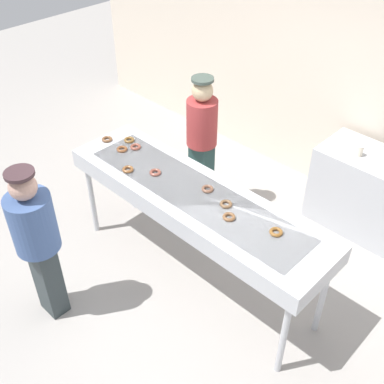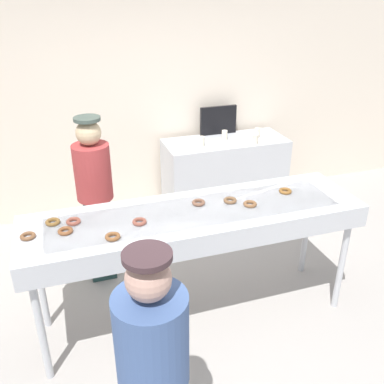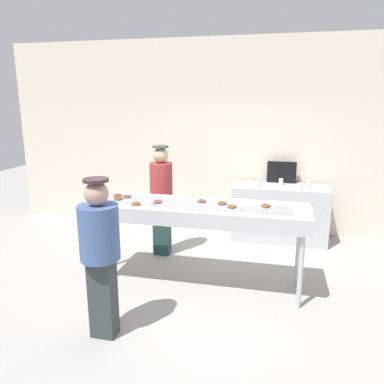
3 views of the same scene
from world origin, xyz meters
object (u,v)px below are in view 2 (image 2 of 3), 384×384
(chocolate_donut_5, at_px, (230,200))
(worker_baker, at_px, (95,192))
(chocolate_donut_2, at_px, (28,236))
(chocolate_donut_6, at_px, (199,202))
(chocolate_donut_1, at_px, (250,204))
(paper_cup_1, at_px, (257,133))
(prep_counter, at_px, (224,174))
(menu_display, at_px, (218,120))
(paper_cup_2, at_px, (225,135))
(chocolate_donut_0, at_px, (139,222))
(chocolate_donut_8, at_px, (53,222))
(customer_waiting, at_px, (153,361))
(chocolate_donut_3, at_px, (285,191))
(paper_cup_0, at_px, (202,141))
(chocolate_donut_4, at_px, (113,237))
(chocolate_donut_7, at_px, (73,221))
(fryer_conveyor, at_px, (196,221))
(chocolate_donut_9, at_px, (65,231))
(paper_cup_3, at_px, (255,139))

(chocolate_donut_5, distance_m, worker_baker, 1.29)
(chocolate_donut_2, xyz_separation_m, chocolate_donut_6, (1.31, 0.11, 0.00))
(chocolate_donut_1, distance_m, paper_cup_1, 2.15)
(prep_counter, xyz_separation_m, menu_display, (0.00, 0.26, 0.64))
(paper_cup_2, bearing_deg, chocolate_donut_2, -140.21)
(chocolate_donut_2, bearing_deg, chocolate_donut_0, -3.41)
(chocolate_donut_8, height_order, customer_waiting, customer_waiting)
(chocolate_donut_3, height_order, paper_cup_2, chocolate_donut_3)
(chocolate_donut_0, xyz_separation_m, paper_cup_2, (1.48, 1.94, -0.10))
(chocolate_donut_3, xyz_separation_m, menu_display, (0.19, 2.05, 0.03))
(chocolate_donut_8, xyz_separation_m, paper_cup_0, (1.75, 1.61, -0.10))
(chocolate_donut_0, distance_m, prep_counter, 2.50)
(paper_cup_0, bearing_deg, chocolate_donut_4, -124.74)
(chocolate_donut_2, bearing_deg, paper_cup_1, 34.39)
(chocolate_donut_7, xyz_separation_m, paper_cup_1, (2.38, 1.74, -0.10))
(chocolate_donut_2, relative_size, paper_cup_0, 0.93)
(chocolate_donut_8, distance_m, customer_waiting, 1.45)
(worker_baker, xyz_separation_m, customer_waiting, (0.05, -2.07, -0.01))
(prep_counter, bearing_deg, fryer_conveyor, -118.89)
(chocolate_donut_0, bearing_deg, chocolate_donut_7, 161.20)
(fryer_conveyor, height_order, customer_waiting, customer_waiting)
(worker_baker, distance_m, paper_cup_2, 2.02)
(chocolate_donut_1, height_order, chocolate_donut_9, same)
(chocolate_donut_0, relative_size, chocolate_donut_1, 1.00)
(chocolate_donut_3, distance_m, worker_baker, 1.72)
(chocolate_donut_0, xyz_separation_m, chocolate_donut_7, (-0.47, 0.16, 0.00))
(chocolate_donut_4, relative_size, menu_display, 0.23)
(chocolate_donut_6, xyz_separation_m, customer_waiting, (-0.71, -1.34, -0.15))
(paper_cup_1, bearing_deg, chocolate_donut_9, -142.76)
(chocolate_donut_4, bearing_deg, chocolate_donut_1, 7.32)
(worker_baker, bearing_deg, paper_cup_3, -158.88)
(chocolate_donut_3, distance_m, menu_display, 2.06)
(fryer_conveyor, relative_size, paper_cup_0, 23.11)
(fryer_conveyor, height_order, chocolate_donut_7, chocolate_donut_7)
(prep_counter, bearing_deg, chocolate_donut_0, -127.93)
(fryer_conveyor, height_order, paper_cup_3, fryer_conveyor)
(chocolate_donut_1, bearing_deg, prep_counter, 73.13)
(chocolate_donut_2, height_order, paper_cup_0, chocolate_donut_2)
(chocolate_donut_5, xyz_separation_m, paper_cup_2, (0.70, 1.83, -0.10))
(chocolate_donut_1, relative_size, paper_cup_0, 0.93)
(chocolate_donut_6, distance_m, chocolate_donut_9, 1.06)
(chocolate_donut_3, xyz_separation_m, chocolate_donut_7, (-1.77, 0.04, 0.00))
(chocolate_donut_6, bearing_deg, chocolate_donut_0, -163.43)
(chocolate_donut_3, distance_m, chocolate_donut_6, 0.78)
(chocolate_donut_3, xyz_separation_m, chocolate_donut_9, (-1.83, -0.08, 0.00))
(chocolate_donut_4, xyz_separation_m, chocolate_donut_5, (1.00, 0.26, 0.00))
(paper_cup_3, bearing_deg, worker_baker, -158.60)
(chocolate_donut_0, bearing_deg, worker_baker, 104.81)
(chocolate_donut_3, height_order, worker_baker, worker_baker)
(chocolate_donut_2, bearing_deg, chocolate_donut_7, 19.27)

